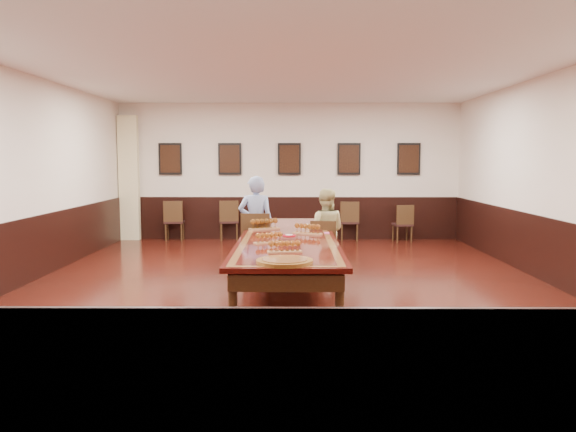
{
  "coord_description": "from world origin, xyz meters",
  "views": [
    {
      "loc": [
        0.06,
        -8.28,
        1.89
      ],
      "look_at": [
        0.0,
        0.5,
        1.0
      ],
      "focal_mm": 35.0,
      "sensor_mm": 36.0,
      "label": 1
    }
  ],
  "objects_px": {
    "spare_chair_d": "(402,223)",
    "person_man": "(256,224)",
    "spare_chair_b": "(229,220)",
    "person_woman": "(325,231)",
    "chair_woman": "(324,247)",
    "conference_table": "(288,245)",
    "chair_man": "(256,242)",
    "spare_chair_c": "(350,221)",
    "carved_platter": "(285,261)",
    "spare_chair_a": "(174,220)"
  },
  "relations": [
    {
      "from": "chair_man",
      "to": "person_man",
      "type": "bearing_deg",
      "value": -90.0
    },
    {
      "from": "chair_woman",
      "to": "person_man",
      "type": "xyz_separation_m",
      "value": [
        -1.14,
        0.22,
        0.36
      ]
    },
    {
      "from": "spare_chair_d",
      "to": "person_man",
      "type": "xyz_separation_m",
      "value": [
        -3.15,
        -3.41,
        0.38
      ]
    },
    {
      "from": "spare_chair_d",
      "to": "person_man",
      "type": "height_order",
      "value": "person_man"
    },
    {
      "from": "spare_chair_c",
      "to": "conference_table",
      "type": "distance_m",
      "value": 4.97
    },
    {
      "from": "spare_chair_c",
      "to": "person_man",
      "type": "height_order",
      "value": "person_man"
    },
    {
      "from": "person_man",
      "to": "chair_woman",
      "type": "bearing_deg",
      "value": 167.0
    },
    {
      "from": "conference_table",
      "to": "spare_chair_b",
      "type": "bearing_deg",
      "value": 106.52
    },
    {
      "from": "person_man",
      "to": "person_woman",
      "type": "xyz_separation_m",
      "value": [
        1.16,
        -0.12,
        -0.1
      ]
    },
    {
      "from": "spare_chair_b",
      "to": "conference_table",
      "type": "height_order",
      "value": "spare_chair_b"
    },
    {
      "from": "spare_chair_c",
      "to": "conference_table",
      "type": "height_order",
      "value": "spare_chair_c"
    },
    {
      "from": "spare_chair_a",
      "to": "spare_chair_d",
      "type": "relative_size",
      "value": 1.09
    },
    {
      "from": "chair_man",
      "to": "chair_woman",
      "type": "height_order",
      "value": "chair_man"
    },
    {
      "from": "chair_man",
      "to": "person_man",
      "type": "distance_m",
      "value": 0.32
    },
    {
      "from": "chair_man",
      "to": "chair_woman",
      "type": "bearing_deg",
      "value": 172.25
    },
    {
      "from": "chair_man",
      "to": "spare_chair_b",
      "type": "distance_m",
      "value": 3.91
    },
    {
      "from": "chair_woman",
      "to": "carved_platter",
      "type": "relative_size",
      "value": 1.37
    },
    {
      "from": "person_woman",
      "to": "conference_table",
      "type": "bearing_deg",
      "value": 67.54
    },
    {
      "from": "chair_man",
      "to": "conference_table",
      "type": "relative_size",
      "value": 0.2
    },
    {
      "from": "person_woman",
      "to": "conference_table",
      "type": "relative_size",
      "value": 0.28
    },
    {
      "from": "chair_man",
      "to": "person_man",
      "type": "xyz_separation_m",
      "value": [
        -0.0,
        0.11,
        0.3
      ]
    },
    {
      "from": "person_woman",
      "to": "carved_platter",
      "type": "bearing_deg",
      "value": 88.14
    },
    {
      "from": "chair_woman",
      "to": "carved_platter",
      "type": "bearing_deg",
      "value": 88.09
    },
    {
      "from": "person_woman",
      "to": "conference_table",
      "type": "height_order",
      "value": "person_woman"
    },
    {
      "from": "spare_chair_a",
      "to": "person_woman",
      "type": "distance_m",
      "value": 5.01
    },
    {
      "from": "spare_chair_a",
      "to": "person_man",
      "type": "distance_m",
      "value": 4.23
    },
    {
      "from": "person_man",
      "to": "person_woman",
      "type": "distance_m",
      "value": 1.17
    },
    {
      "from": "spare_chair_c",
      "to": "carved_platter",
      "type": "distance_m",
      "value": 7.12
    },
    {
      "from": "person_woman",
      "to": "spare_chair_c",
      "type": "bearing_deg",
      "value": -92.61
    },
    {
      "from": "spare_chair_d",
      "to": "spare_chair_a",
      "type": "bearing_deg",
      "value": -9.8
    },
    {
      "from": "spare_chair_d",
      "to": "chair_woman",
      "type": "bearing_deg",
      "value": 53.7
    },
    {
      "from": "person_man",
      "to": "conference_table",
      "type": "relative_size",
      "value": 0.32
    },
    {
      "from": "chair_woman",
      "to": "conference_table",
      "type": "relative_size",
      "value": 0.18
    },
    {
      "from": "spare_chair_a",
      "to": "person_man",
      "type": "bearing_deg",
      "value": 116.3
    },
    {
      "from": "spare_chair_b",
      "to": "person_woman",
      "type": "distance_m",
      "value": 4.34
    },
    {
      "from": "chair_woman",
      "to": "spare_chair_d",
      "type": "xyz_separation_m",
      "value": [
        2.0,
        3.63,
        -0.02
      ]
    },
    {
      "from": "chair_woman",
      "to": "person_man",
      "type": "relative_size",
      "value": 0.56
    },
    {
      "from": "spare_chair_a",
      "to": "spare_chair_d",
      "type": "distance_m",
      "value": 5.29
    },
    {
      "from": "chair_man",
      "to": "spare_chair_a",
      "type": "relative_size",
      "value": 1.08
    },
    {
      "from": "spare_chair_c",
      "to": "person_woman",
      "type": "height_order",
      "value": "person_woman"
    },
    {
      "from": "chair_man",
      "to": "person_man",
      "type": "height_order",
      "value": "person_man"
    },
    {
      "from": "chair_woman",
      "to": "person_woman",
      "type": "distance_m",
      "value": 0.27
    },
    {
      "from": "spare_chair_d",
      "to": "chair_man",
      "type": "bearing_deg",
      "value": 40.8
    },
    {
      "from": "conference_table",
      "to": "chair_man",
      "type": "bearing_deg",
      "value": 118.36
    },
    {
      "from": "spare_chair_b",
      "to": "carved_platter",
      "type": "relative_size",
      "value": 1.43
    },
    {
      "from": "spare_chair_b",
      "to": "spare_chair_d",
      "type": "xyz_separation_m",
      "value": [
        4.03,
        -0.29,
        -0.04
      ]
    },
    {
      "from": "person_man",
      "to": "conference_table",
      "type": "distance_m",
      "value": 1.26
    },
    {
      "from": "spare_chair_c",
      "to": "person_man",
      "type": "xyz_separation_m",
      "value": [
        -1.96,
        -3.65,
        0.35
      ]
    },
    {
      "from": "spare_chair_b",
      "to": "conference_table",
      "type": "xyz_separation_m",
      "value": [
        1.43,
        -4.81,
        0.14
      ]
    },
    {
      "from": "spare_chair_a",
      "to": "spare_chair_c",
      "type": "distance_m",
      "value": 4.1
    }
  ]
}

